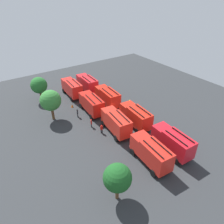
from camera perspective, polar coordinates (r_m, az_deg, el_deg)
The scene contains 18 objects.
ground_plane at distance 41.43m, azimuth 0.00°, elevation -1.64°, with size 63.49×63.49×0.00m, color #2D3033.
fire_truck_0 at distance 33.65m, azimuth 16.12°, elevation -7.65°, with size 7.32×3.07×3.88m.
fire_truck_1 at distance 38.38m, azimuth 6.45°, elevation -1.04°, with size 7.36×3.17×3.88m.
fire_truck_2 at distance 44.72m, azimuth -1.23°, elevation 4.25°, with size 7.35×3.16×3.88m.
fire_truck_3 at distance 51.24m, azimuth -6.76°, elevation 7.78°, with size 7.29×2.99×3.88m.
fire_truck_4 at distance 31.09m, azimuth 10.53°, elevation -10.61°, with size 7.37×3.21×3.88m.
fire_truck_5 at distance 36.50m, azimuth 1.08°, elevation -2.73°, with size 7.43×3.40×3.88m.
fire_truck_6 at distance 42.26m, azimuth -5.60°, elevation 2.34°, with size 7.36×3.20×3.88m.
fire_truck_7 at distance 49.51m, azimuth -10.84°, elevation 6.53°, with size 7.31×3.03×3.88m.
firefighter_0 at distance 41.83m, azimuth -9.37°, elevation -0.17°, with size 0.48×0.39×1.74m.
firefighter_1 at distance 38.64m, azimuth -5.65°, elevation -2.98°, with size 0.48×0.40×1.62m.
firefighter_2 at distance 37.02m, azimuth -2.86°, elevation -4.58°, with size 0.47×0.46×1.63m.
firefighter_3 at distance 44.83m, azimuth 4.69°, elevation 2.41°, with size 0.47×0.46×1.63m.
firefighter_4 at distance 51.56m, azimuth -3.40°, elevation 6.63°, with size 0.43×0.28×1.69m.
tree_0 at distance 25.42m, azimuth 1.47°, elevation -17.48°, with size 3.44×3.44×5.34m.
tree_1 at distance 40.66m, azimuth -16.36°, elevation 3.00°, with size 3.94×3.94×6.11m.
tree_2 at distance 48.64m, azimuth -19.25°, elevation 6.85°, with size 3.58×3.58×5.55m.
traffic_cone_0 at distance 45.63m, azimuth -10.79°, elevation 1.68°, with size 0.50×0.50×0.72m, color #F2600C.
Camera 1 is at (-28.47, 19.57, 22.87)m, focal length 33.64 mm.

